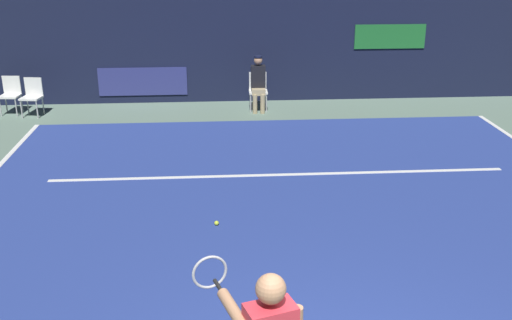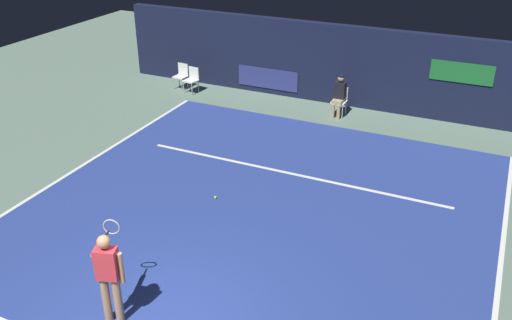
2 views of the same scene
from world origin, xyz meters
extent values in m
plane|color=slate|center=(0.00, 4.17, 0.00)|extent=(32.19, 32.19, 0.00)
cube|color=navy|center=(0.00, 4.17, 0.01)|extent=(10.25, 10.34, 0.01)
cube|color=white|center=(5.08, 4.17, 0.01)|extent=(0.10, 10.34, 0.01)
cube|color=white|center=(-5.08, 4.17, 0.01)|extent=(0.10, 10.34, 0.01)
cube|color=white|center=(0.00, 5.98, 0.01)|extent=(8.00, 0.10, 0.01)
cube|color=#141933|center=(0.00, 11.30, 1.30)|extent=(16.58, 0.30, 2.60)
cube|color=navy|center=(-2.90, 11.14, 0.55)|extent=(2.20, 0.04, 0.70)
cube|color=#1E6B2D|center=(3.32, 11.14, 1.60)|extent=(1.80, 0.04, 0.60)
cylinder|color=tan|center=(-0.65, -0.11, 0.46)|extent=(0.14, 0.14, 0.92)
cylinder|color=tan|center=(-0.84, -0.17, 0.46)|extent=(0.14, 0.14, 0.92)
cube|color=#D8333F|center=(-0.75, -0.14, 1.20)|extent=(0.41, 0.32, 0.56)
sphere|color=tan|center=(-0.75, -0.14, 1.62)|extent=(0.22, 0.22, 0.22)
cylinder|color=tan|center=(-1.00, 0.01, 1.35)|extent=(0.24, 0.50, 0.09)
cylinder|color=tan|center=(-0.54, -0.05, 1.12)|extent=(0.09, 0.09, 0.56)
cylinder|color=black|center=(-1.09, 0.30, 1.35)|extent=(0.12, 0.30, 0.03)
torus|color=#B2B2B7|center=(-1.18, 0.56, 1.35)|extent=(0.30, 0.12, 0.30)
cube|color=white|center=(-0.07, 10.23, 0.46)|extent=(0.45, 0.41, 0.04)
cube|color=white|center=(-0.07, 10.43, 0.69)|extent=(0.42, 0.04, 0.42)
cylinder|color=#B2B2B7|center=(-0.26, 10.06, 0.23)|extent=(0.03, 0.03, 0.46)
cylinder|color=#B2B2B7|center=(0.11, 10.06, 0.23)|extent=(0.03, 0.03, 0.46)
cylinder|color=#B2B2B7|center=(-0.25, 10.40, 0.23)|extent=(0.03, 0.03, 0.46)
cylinder|color=#B2B2B7|center=(0.12, 10.40, 0.23)|extent=(0.03, 0.03, 0.46)
cube|color=tan|center=(-0.07, 10.15, 0.50)|extent=(0.33, 0.41, 0.14)
cylinder|color=tan|center=(-0.16, 9.97, 0.23)|extent=(0.11, 0.11, 0.46)
cylinder|color=tan|center=(0.01, 9.97, 0.23)|extent=(0.11, 0.11, 0.46)
cube|color=black|center=(-0.07, 10.27, 0.83)|extent=(0.34, 0.23, 0.52)
sphere|color=tan|center=(-0.07, 10.27, 1.21)|extent=(0.20, 0.20, 0.20)
cylinder|color=#141933|center=(-0.07, 10.27, 1.30)|extent=(0.19, 0.19, 0.04)
cube|color=white|center=(-5.91, 10.30, 0.44)|extent=(0.47, 0.44, 0.04)
cube|color=white|center=(-5.90, 10.50, 0.67)|extent=(0.42, 0.07, 0.42)
cylinder|color=#B2B2B7|center=(-6.11, 10.15, 0.22)|extent=(0.03, 0.03, 0.44)
cylinder|color=#B2B2B7|center=(-5.74, 10.12, 0.22)|extent=(0.03, 0.03, 0.44)
cylinder|color=#B2B2B7|center=(-6.08, 10.49, 0.22)|extent=(0.03, 0.03, 0.44)
cylinder|color=#B2B2B7|center=(-5.71, 10.46, 0.22)|extent=(0.03, 0.03, 0.44)
cube|color=white|center=(-5.36, 10.09, 0.44)|extent=(0.50, 0.46, 0.04)
cube|color=white|center=(-5.33, 10.29, 0.67)|extent=(0.42, 0.09, 0.42)
cylinder|color=#B2B2B7|center=(-5.57, 9.95, 0.22)|extent=(0.03, 0.03, 0.44)
cylinder|color=#B2B2B7|center=(-5.20, 9.90, 0.22)|extent=(0.03, 0.03, 0.44)
cylinder|color=#B2B2B7|center=(-5.52, 10.29, 0.22)|extent=(0.03, 0.03, 0.44)
cylinder|color=#B2B2B7|center=(-5.15, 10.23, 0.22)|extent=(0.03, 0.03, 0.44)
sphere|color=#CCE033|center=(-1.13, 4.09, 0.05)|extent=(0.07, 0.07, 0.07)
camera|label=1|loc=(-1.10, -3.71, 3.92)|focal=41.93mm
camera|label=2|loc=(4.40, -5.59, 6.66)|focal=38.84mm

